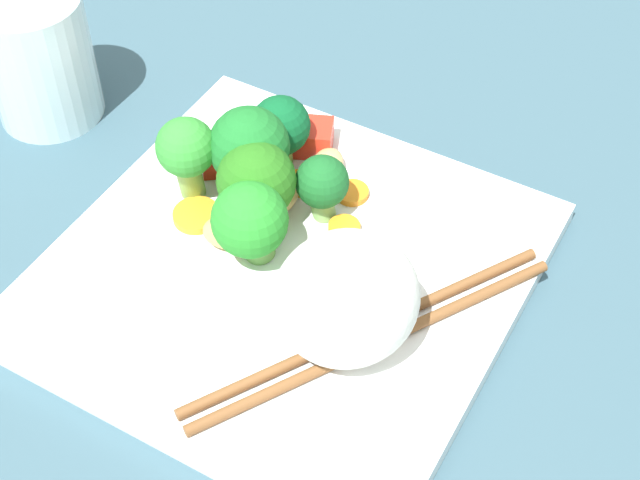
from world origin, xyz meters
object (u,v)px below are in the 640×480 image
(square_plate, at_px, (287,273))
(carrot_slice_2, at_px, (302,183))
(drinking_glass, at_px, (39,58))
(rice_mound, at_px, (346,299))
(broccoli_floret_5, at_px, (257,183))
(chopstick_pair, at_px, (372,336))

(square_plate, bearing_deg, carrot_slice_2, -70.02)
(drinking_glass, bearing_deg, square_plate, 163.84)
(rice_mound, xyz_separation_m, carrot_slice_2, (0.08, -0.10, -0.04))
(carrot_slice_2, bearing_deg, rice_mound, 128.44)
(broccoli_floret_5, height_order, chopstick_pair, broccoli_floret_5)
(square_plate, distance_m, carrot_slice_2, 0.07)
(chopstick_pair, xyz_separation_m, drinking_glass, (0.30, -0.10, 0.03))
(square_plate, bearing_deg, broccoli_floret_5, -35.86)
(broccoli_floret_5, xyz_separation_m, carrot_slice_2, (-0.01, -0.04, -0.03))
(rice_mound, height_order, chopstick_pair, rice_mound)
(square_plate, height_order, broccoli_floret_5, broccoli_floret_5)
(carrot_slice_2, relative_size, chopstick_pair, 0.11)
(broccoli_floret_5, distance_m, carrot_slice_2, 0.05)
(rice_mound, relative_size, broccoli_floret_5, 1.30)
(chopstick_pair, height_order, drinking_glass, drinking_glass)
(rice_mound, xyz_separation_m, broccoli_floret_5, (0.09, -0.06, -0.00))
(rice_mound, relative_size, carrot_slice_2, 3.59)
(rice_mound, bearing_deg, square_plate, -32.24)
(broccoli_floret_5, xyz_separation_m, chopstick_pair, (-0.10, 0.05, -0.03))
(chopstick_pair, relative_size, drinking_glass, 2.16)
(chopstick_pair, bearing_deg, square_plate, 102.52)
(chopstick_pair, bearing_deg, drinking_glass, 106.84)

